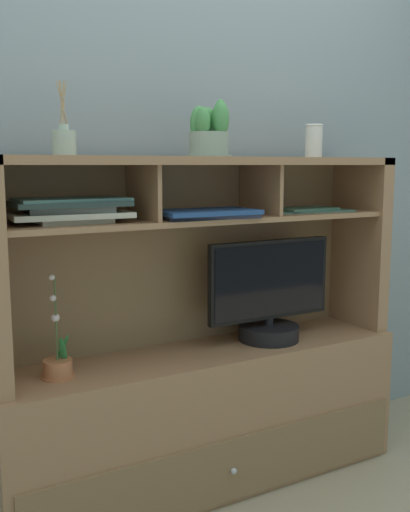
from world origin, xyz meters
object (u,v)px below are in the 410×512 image
(potted_orchid, at_px, (58,364))
(magazine_stack_centre, at_px, (306,210))
(tv_monitor, at_px, (269,300))
(magazine_stack_right, at_px, (206,214))
(magazine_stack_left, at_px, (70,209))
(ceramic_vase, at_px, (314,141))
(media_console, at_px, (204,384))
(diffuser_bottle, at_px, (64,142))
(potted_succulent, at_px, (209,133))

(potted_orchid, height_order, magazine_stack_centre, magazine_stack_centre)
(tv_monitor, distance_m, magazine_stack_right, 0.49)
(magazine_stack_left, bearing_deg, magazine_stack_centre, -0.53)
(ceramic_vase, bearing_deg, media_console, -178.83)
(media_console, xyz_separation_m, potted_orchid, (-0.59, -0.03, 0.19))
(diffuser_bottle, height_order, potted_succulent, diffuser_bottle)
(magazine_stack_right, bearing_deg, potted_succulent, 37.42)
(potted_succulent, height_order, ceramic_vase, potted_succulent)
(tv_monitor, xyz_separation_m, potted_orchid, (-0.89, -0.00, -0.12))
(potted_orchid, distance_m, magazine_stack_centre, 1.19)
(magazine_stack_right, relative_size, potted_succulent, 1.86)
(tv_monitor, relative_size, magazine_stack_left, 1.39)
(media_console, distance_m, magazine_stack_right, 0.69)
(magazine_stack_centre, height_order, diffuser_bottle, diffuser_bottle)
(magazine_stack_centre, height_order, potted_succulent, potted_succulent)
(magazine_stack_left, bearing_deg, potted_orchid, -158.77)
(magazine_stack_centre, relative_size, magazine_stack_right, 1.01)
(media_console, bearing_deg, potted_succulent, -90.60)
(magazine_stack_right, bearing_deg, media_console, 66.96)
(tv_monitor, bearing_deg, diffuser_bottle, 178.49)
(potted_orchid, xyz_separation_m, ceramic_vase, (1.13, 0.04, 0.78))
(ceramic_vase, bearing_deg, potted_orchid, -178.03)
(magazine_stack_left, bearing_deg, magazine_stack_right, -6.12)
(magazine_stack_left, bearing_deg, potted_succulent, -3.97)
(magazine_stack_right, bearing_deg, tv_monitor, 5.44)
(magazine_stack_left, height_order, diffuser_bottle, diffuser_bottle)
(magazine_stack_left, bearing_deg, ceramic_vase, 0.63)
(potted_orchid, bearing_deg, diffuser_bottle, 25.21)
(diffuser_bottle, distance_m, ceramic_vase, 1.08)
(ceramic_vase, bearing_deg, magazine_stack_centre, -157.84)
(ceramic_vase, bearing_deg, magazine_stack_left, -179.37)
(magazine_stack_centre, relative_size, ceramic_vase, 2.85)
(potted_succulent, bearing_deg, ceramic_vase, 5.08)
(magazine_stack_right, height_order, diffuser_bottle, diffuser_bottle)
(diffuser_bottle, bearing_deg, media_console, 0.20)
(magazine_stack_left, bearing_deg, tv_monitor, -1.62)
(tv_monitor, relative_size, potted_succulent, 2.71)
(potted_orchid, bearing_deg, magazine_stack_right, -2.65)
(media_console, distance_m, tv_monitor, 0.43)
(tv_monitor, distance_m, potted_orchid, 0.90)
(potted_succulent, bearing_deg, magazine_stack_centre, 3.16)
(magazine_stack_centre, height_order, ceramic_vase, ceramic_vase)
(tv_monitor, bearing_deg, magazine_stack_centre, 4.17)
(magazine_stack_centre, bearing_deg, tv_monitor, -175.83)
(media_console, distance_m, diffuser_bottle, 1.09)
(tv_monitor, bearing_deg, magazine_stack_right, -174.56)
(magazine_stack_right, height_order, ceramic_vase, ceramic_vase)
(magazine_stack_centre, bearing_deg, magazine_stack_right, -175.04)
(magazine_stack_left, distance_m, potted_succulent, 0.59)
(media_console, height_order, magazine_stack_left, media_console)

